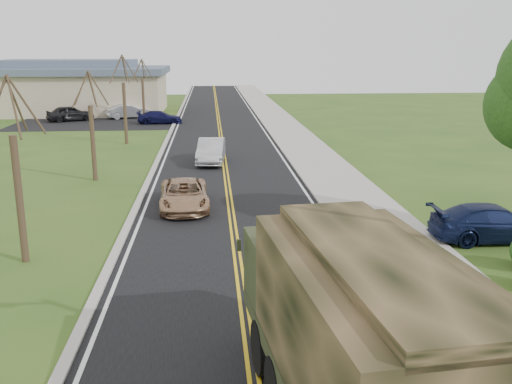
{
  "coord_description": "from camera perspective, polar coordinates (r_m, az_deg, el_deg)",
  "views": [
    {
      "loc": [
        -0.82,
        -8.27,
        6.85
      ],
      "look_at": [
        0.78,
        11.63,
        1.8
      ],
      "focal_mm": 40.0,
      "sensor_mm": 36.0,
      "label": 1
    }
  ],
  "objects": [
    {
      "name": "lot_car_silver",
      "position": [
        58.99,
        -12.65,
        7.88
      ],
      "size": [
        4.58,
        2.98,
        1.42
      ],
      "primitive_type": "imported",
      "rotation": [
        0.0,
        0.0,
        1.94
      ],
      "color": "#BBBBC1",
      "rests_on": "ground"
    },
    {
      "name": "sedan_silver",
      "position": [
        35.06,
        -4.51,
        4.11
      ],
      "size": [
        1.89,
        4.57,
        1.47
      ],
      "primitive_type": "imported",
      "rotation": [
        0.0,
        0.0,
        -0.08
      ],
      "color": "silver",
      "rests_on": "ground"
    },
    {
      "name": "bare_tree_d",
      "position": [
        54.79,
        -11.22,
        9.43
      ],
      "size": [
        1.88,
        2.2,
        5.91
      ],
      "color": "#38281C",
      "rests_on": "ground"
    },
    {
      "name": "lot_car_dark",
      "position": [
        58.16,
        -18.07,
        7.49
      ],
      "size": [
        4.75,
        3.47,
        1.5
      ],
      "primitive_type": "imported",
      "rotation": [
        0.0,
        0.0,
        2.01
      ],
      "color": "black",
      "rests_on": "ground"
    },
    {
      "name": "commercial_building",
      "position": [
        66.14,
        -18.13,
        9.9
      ],
      "size": [
        25.5,
        21.5,
        5.65
      ],
      "color": "tan",
      "rests_on": "ground"
    },
    {
      "name": "bare_tree_a",
      "position": [
        19.74,
        -22.72,
        0.72
      ],
      "size": [
        1.93,
        2.26,
        6.08
      ],
      "color": "#38281C",
      "rests_on": "ground"
    },
    {
      "name": "curb_left",
      "position": [
        48.86,
        -8.51,
        6.04
      ],
      "size": [
        0.3,
        120.0,
        0.1
      ],
      "primitive_type": "cube",
      "color": "#9E998E",
      "rests_on": "ground"
    },
    {
      "name": "sidewalk_right",
      "position": [
        49.21,
        3.31,
        6.23
      ],
      "size": [
        3.2,
        120.0,
        0.1
      ],
      "primitive_type": "cube",
      "color": "#9E998E",
      "rests_on": "ground"
    },
    {
      "name": "military_truck",
      "position": [
        10.22,
        10.06,
        -13.2
      ],
      "size": [
        3.46,
        7.9,
        3.82
      ],
      "rotation": [
        0.0,
        0.0,
        0.11
      ],
      "color": "black",
      "rests_on": "ground"
    },
    {
      "name": "curb_right",
      "position": [
        49.0,
        1.27,
        6.23
      ],
      "size": [
        0.3,
        120.0,
        0.12
      ],
      "primitive_type": "cube",
      "color": "#9E998E",
      "rests_on": "ground"
    },
    {
      "name": "suv_champagne",
      "position": [
        25.11,
        -7.19,
        -0.27
      ],
      "size": [
        2.31,
        4.6,
        1.25
      ],
      "primitive_type": "imported",
      "rotation": [
        0.0,
        0.0,
        0.05
      ],
      "color": "tan",
      "rests_on": "ground"
    },
    {
      "name": "bare_tree_c",
      "position": [
        42.91,
        -13.01,
        8.39
      ],
      "size": [
        2.04,
        2.39,
        6.42
      ],
      "color": "#38281C",
      "rests_on": "ground"
    },
    {
      "name": "lot_car_navy",
      "position": [
        54.2,
        -9.61,
        7.38
      ],
      "size": [
        4.15,
        1.73,
        1.2
      ],
      "primitive_type": "imported",
      "rotation": [
        0.0,
        0.0,
        1.58
      ],
      "color": "#0F1038",
      "rests_on": "ground"
    },
    {
      "name": "pickup_navy",
      "position": [
        22.52,
        22.65,
        -2.87
      ],
      "size": [
        4.61,
        1.9,
        1.33
      ],
      "primitive_type": "imported",
      "rotation": [
        0.0,
        0.0,
        1.56
      ],
      "color": "#0F183A",
      "rests_on": "ground"
    },
    {
      "name": "bare_tree_b",
      "position": [
        31.2,
        -16.06,
        5.58
      ],
      "size": [
        1.83,
        2.14,
        5.73
      ],
      "color": "#38281C",
      "rests_on": "ground"
    },
    {
      "name": "road",
      "position": [
        48.76,
        -3.61,
        6.1
      ],
      "size": [
        8.0,
        120.0,
        0.01
      ],
      "primitive_type": "cube",
      "color": "black",
      "rests_on": "ground"
    }
  ]
}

